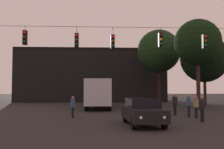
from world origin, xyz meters
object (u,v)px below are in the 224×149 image
pedestrian_crossing_left (73,106)px  tree_behind_building (198,43)px  tree_left_silhouette (159,51)px  tree_right_far (204,59)px  city_bus (99,91)px  car_near_right (143,111)px  pedestrian_crossing_right (196,106)px  pedestrian_crossing_center (202,107)px  pedestrian_trailing (175,103)px  pedestrian_near_bus (189,104)px

pedestrian_crossing_left → tree_behind_building: tree_behind_building is taller
tree_left_silhouette → tree_right_far: tree_left_silhouette is taller
city_bus → tree_right_far: tree_right_far is taller
car_near_right → pedestrian_crossing_right: bearing=37.4°
tree_left_silhouette → tree_behind_building: tree_left_silhouette is taller
city_bus → car_near_right: size_ratio=2.50×
car_near_right → city_bus: bearing=99.9°
pedestrian_crossing_center → tree_behind_building: 11.66m
tree_right_far → tree_behind_building: bearing=-118.9°
city_bus → pedestrian_crossing_right: size_ratio=7.04×
pedestrian_crossing_center → tree_right_far: (6.16, 14.34, 4.77)m
pedestrian_crossing_right → pedestrian_trailing: bearing=109.9°
car_near_right → tree_left_silhouette: bearing=74.4°
pedestrian_near_bus → tree_left_silhouette: (1.64, 16.45, 6.38)m
city_bus → pedestrian_crossing_center: 14.39m
pedestrian_crossing_center → pedestrian_trailing: size_ratio=0.97×
tree_behind_building → pedestrian_crossing_center: bearing=-110.1°
pedestrian_crossing_right → pedestrian_trailing: size_ratio=0.94×
pedestrian_crossing_right → pedestrian_crossing_left: bearing=175.2°
pedestrian_crossing_left → pedestrian_crossing_center: pedestrian_crossing_center is taller
car_near_right → pedestrian_crossing_center: (3.94, 1.28, 0.11)m
pedestrian_near_bus → pedestrian_trailing: bearing=115.7°
car_near_right → pedestrian_crossing_center: bearing=18.0°
pedestrian_crossing_right → pedestrian_near_bus: pedestrian_near_bus is taller
pedestrian_crossing_left → tree_right_far: 19.12m
pedestrian_near_bus → tree_left_silhouette: size_ratio=0.16×
pedestrian_crossing_right → pedestrian_near_bus: bearing=101.2°
city_bus → pedestrian_crossing_right: city_bus is taller
city_bus → pedestrian_crossing_right: bearing=-57.8°
pedestrian_trailing → tree_left_silhouette: 16.56m
pedestrian_near_bus → tree_left_silhouette: 17.72m
city_bus → pedestrian_crossing_left: size_ratio=7.27×
city_bus → tree_behind_building: tree_behind_building is taller
pedestrian_crossing_right → tree_behind_building: tree_behind_building is taller
car_near_right → tree_behind_building: size_ratio=0.49×
city_bus → pedestrian_near_bus: size_ratio=6.84×
pedestrian_crossing_left → pedestrian_trailing: 7.99m
tree_left_silhouette → tree_right_far: (4.32, -5.10, -1.61)m
pedestrian_crossing_center → tree_behind_building: size_ratio=0.18×
city_bus → tree_right_far: size_ratio=1.30×
pedestrian_trailing → pedestrian_crossing_left: bearing=-168.8°
tree_left_silhouette → tree_behind_building: (1.64, -9.95, -0.57)m
pedestrian_crossing_center → pedestrian_trailing: 4.34m
city_bus → car_near_right: 14.38m
tree_behind_building → tree_right_far: size_ratio=1.06×
tree_left_silhouette → tree_behind_building: bearing=-80.7°
car_near_right → pedestrian_crossing_left: 5.93m
car_near_right → pedestrian_crossing_center: 4.15m
pedestrian_crossing_center → pedestrian_near_bus: (0.20, 3.00, 0.00)m
car_near_right → tree_right_far: (10.11, 15.62, 4.88)m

